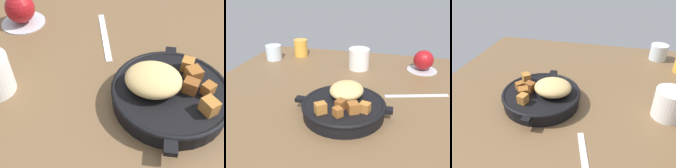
{
  "view_description": "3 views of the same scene",
  "coord_description": "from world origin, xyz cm",
  "views": [
    {
      "loc": [
        -39.75,
        -4.05,
        44.11
      ],
      "look_at": [
        0.32,
        2.03,
        3.29
      ],
      "focal_mm": 44.39,
      "sensor_mm": 36.0,
      "label": 1
    },
    {
      "loc": [
        13.25,
        -69.3,
        38.77
      ],
      "look_at": [
        -4.17,
        -0.19,
        4.95
      ],
      "focal_mm": 38.97,
      "sensor_mm": 36.0,
      "label": 2
    },
    {
      "loc": [
        54.29,
        10.28,
        42.0
      ],
      "look_at": [
        -1.21,
        -3.1,
        7.09
      ],
      "focal_mm": 35.68,
      "sensor_mm": 36.0,
      "label": 3
    }
  ],
  "objects": [
    {
      "name": "butter_knife",
      "position": [
        21.34,
        7.23,
        0.18
      ],
      "size": [
        21.19,
        7.39,
        0.36
      ],
      "primitive_type": "cube",
      "rotation": [
        0.0,
        0.0,
        0.27
      ],
      "color": "silver",
      "rests_on": "ground_plane"
    },
    {
      "name": "water_glass_short",
      "position": [
        -42.66,
        29.33,
        3.36
      ],
      "size": [
        7.26,
        7.26,
        6.72
      ],
      "primitive_type": "cylinder",
      "color": "silver",
      "rests_on": "ground_plane"
    },
    {
      "name": "ceramic_mug_white",
      "position": [
        -1.95,
        27.35,
        4.38
      ],
      "size": [
        8.61,
        8.61,
        8.75
      ],
      "primitive_type": "cylinder",
      "color": "silver",
      "rests_on": "ground_plane"
    },
    {
      "name": "ground_plane",
      "position": [
        0.0,
        0.0,
        -1.2
      ],
      "size": [
        107.6,
        100.04,
        2.4
      ],
      "primitive_type": "cube",
      "color": "brown"
    },
    {
      "name": "cast_iron_skillet",
      "position": [
        -0.32,
        -9.63,
        3.01
      ],
      "size": [
        28.68,
        24.35,
        8.39
      ],
      "color": "black",
      "rests_on": "ground_plane"
    }
  ]
}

